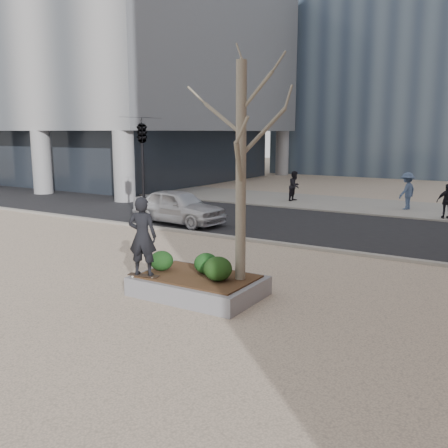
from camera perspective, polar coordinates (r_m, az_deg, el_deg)
The scene contains 16 objects.
ground at distance 12.91m, azimuth -6.61°, elevation -7.30°, with size 120.00×120.00×0.00m, color #C0A88D.
street at distance 21.42m, azimuth 10.13°, elevation -0.21°, with size 60.00×8.00×0.02m, color black.
far_sidewalk at distance 27.97m, azimuth 15.43°, elevation 2.07°, with size 60.00×6.00×0.02m, color gray.
planter at distance 12.27m, azimuth -2.93°, elevation -7.08°, with size 3.00×2.00×0.45m, color gray.
planter_mulch at distance 12.20m, azimuth -2.94°, elevation -5.99°, with size 2.70×1.70×0.04m, color #382314.
sycamore_tree at distance 11.42m, azimuth 1.97°, elevation 9.80°, with size 2.80×2.80×6.60m, color gray, non-canonical shape.
shrub_left at distance 12.65m, azimuth -7.15°, elevation -4.18°, with size 0.59×0.59×0.50m, color #143F17.
shrub_middle at distance 12.29m, azimuth -2.05°, elevation -4.52°, with size 0.60×0.60×0.51m, color #133E16.
shrub_right at distance 11.69m, azimuth -0.71°, elevation -5.14°, with size 0.67×0.67×0.57m, color #173A12.
skateboard at distance 12.28m, azimuth -9.17°, elevation -5.91°, with size 0.78×0.20×0.07m, color black, non-canonical shape.
skateboarder at distance 12.04m, azimuth -9.31°, elevation -1.39°, with size 0.69×0.46×1.90m, color black.
police_car at distance 21.57m, azimuth -5.22°, elevation 2.01°, with size 1.75×4.35×1.48m, color silver.
pedestrian_a at distance 28.94m, azimuth 8.08°, elevation 4.33°, with size 0.82×0.64×1.70m, color black.
pedestrian_b at distance 27.07m, azimuth 20.18°, elevation 3.57°, with size 1.22×0.70×1.88m, color #3F5171.
pedestrian_c at distance 24.86m, azimuth 24.17°, elevation 2.39°, with size 0.93×0.39×1.59m, color black.
traffic_light_near at distance 20.19m, azimuth -9.23°, elevation 5.59°, with size 0.60×2.48×4.50m, color black, non-canonical shape.
Camera 1 is at (7.65, -9.62, 3.93)m, focal length 40.00 mm.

